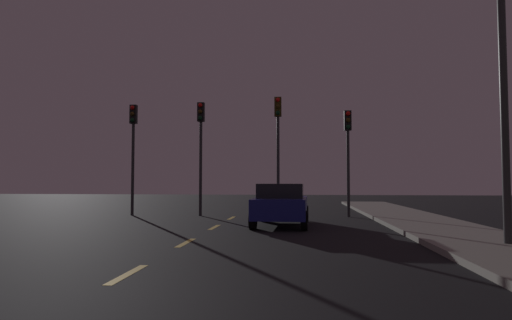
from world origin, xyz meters
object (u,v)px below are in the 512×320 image
traffic_signal_center_left (201,137)px  car_stopped_ahead (281,204)px  traffic_signal_center_right (278,133)px  traffic_signal_far_left (133,138)px  street_lamp_right (491,77)px  traffic_signal_far_right (348,142)px

traffic_signal_center_left → car_stopped_ahead: size_ratio=1.30×
traffic_signal_center_right → car_stopped_ahead: 5.09m
traffic_signal_far_left → street_lamp_right: size_ratio=0.78×
traffic_signal_far_left → traffic_signal_center_left: size_ratio=0.99×
street_lamp_right → car_stopped_ahead: bearing=136.4°
traffic_signal_center_left → street_lamp_right: (9.17, -9.04, 0.39)m
traffic_signal_far_right → car_stopped_ahead: traffic_signal_far_right is taller
traffic_signal_far_left → street_lamp_right: street_lamp_right is taller
car_stopped_ahead → traffic_signal_center_right: bearing=94.4°
traffic_signal_far_left → traffic_signal_center_left: (3.29, 0.00, 0.03)m
traffic_signal_center_left → car_stopped_ahead: bearing=-45.9°
traffic_signal_center_right → traffic_signal_far_right: (3.17, -0.00, -0.44)m
traffic_signal_far_left → car_stopped_ahead: size_ratio=1.29×
car_stopped_ahead → street_lamp_right: (5.23, -4.97, 3.32)m
traffic_signal_center_left → street_lamp_right: size_ratio=0.78×
traffic_signal_far_right → street_lamp_right: size_ratio=0.71×
traffic_signal_far_left → traffic_signal_center_left: bearing=0.0°
traffic_signal_center_right → traffic_signal_center_left: bearing=-180.0°
street_lamp_right → traffic_signal_far_left: bearing=144.0°
traffic_signal_far_left → traffic_signal_far_right: (10.09, -0.00, -0.29)m
traffic_signal_far_left → traffic_signal_center_right: traffic_signal_center_right is taller
traffic_signal_far_right → car_stopped_ahead: size_ratio=1.18×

